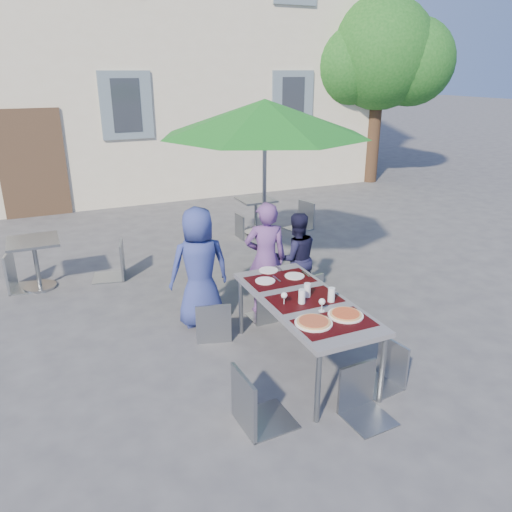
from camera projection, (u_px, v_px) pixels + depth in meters
name	position (u px, v px, depth m)	size (l,w,h in m)	color
ground	(285.00, 381.00, 4.98)	(90.00, 90.00, 0.00)	#424244
tree	(380.00, 56.00, 12.78)	(3.60, 3.00, 4.70)	#3F2A1B
dining_table	(304.00, 304.00, 5.04)	(0.80, 1.85, 0.76)	#4A4A4F
pizza_near_left	(314.00, 322.00, 4.52)	(0.35, 0.35, 0.03)	white
pizza_near_right	(346.00, 314.00, 4.67)	(0.33, 0.33, 0.03)	white
glassware	(311.00, 295.00, 4.93)	(0.52, 0.40, 0.15)	silver
place_settings	(276.00, 275.00, 5.57)	(0.62, 0.49, 0.01)	white
child_0	(199.00, 268.00, 5.88)	(0.71, 0.46, 1.46)	navy
child_1	(266.00, 259.00, 6.18)	(0.52, 0.34, 1.44)	#613B7A
child_2	(296.00, 258.00, 6.50)	(0.59, 0.34, 1.22)	#171733
chair_0	(212.00, 298.00, 5.59)	(0.49, 0.49, 0.90)	gray
chair_1	(267.00, 284.00, 6.02)	(0.38, 0.39, 0.84)	gray
chair_2	(303.00, 269.00, 6.13)	(0.53, 0.53, 1.04)	gray
chair_3	(255.00, 366.00, 4.16)	(0.48, 0.47, 1.02)	gray
chair_4	(388.00, 340.00, 4.77)	(0.43, 0.43, 0.86)	#93989E
chair_5	(366.00, 364.00, 4.33)	(0.42, 0.42, 0.89)	gray
patio_umbrella	(265.00, 119.00, 6.53)	(2.82, 2.82, 2.56)	#999CA0
cafe_table_0	(35.00, 256.00, 6.94)	(0.67, 0.67, 0.72)	#999CA0
bg_chair_l_0	(14.00, 247.00, 6.86)	(0.56, 0.55, 1.06)	#8F969A
bg_chair_r_0	(113.00, 239.00, 7.26)	(0.55, 0.54, 1.03)	gray
cafe_table_1	(256.00, 211.00, 9.32)	(0.63, 0.63, 0.67)	#999CA0
bg_chair_l_1	(244.00, 212.00, 9.06)	(0.39, 0.39, 0.85)	gray
bg_chair_r_1	(303.00, 199.00, 9.59)	(0.53, 0.53, 0.98)	gray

